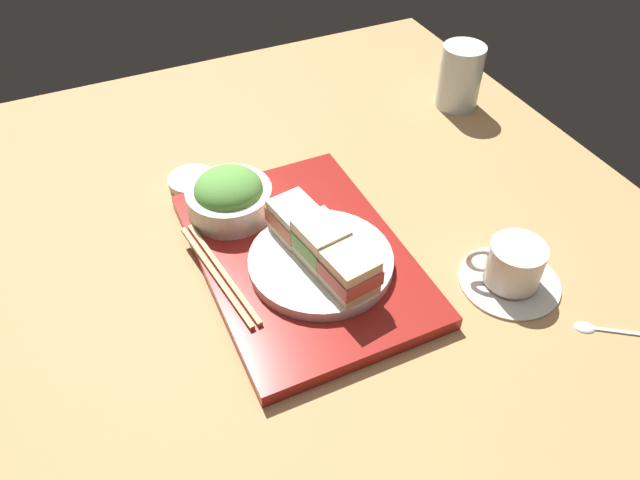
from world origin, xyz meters
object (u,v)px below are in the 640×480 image
object	(u,v)px
chopsticks_pair	(219,273)
coffee_cup	(513,268)
drinking_glass	(460,77)
teaspoon	(598,328)
small_sauce_dish	(192,181)
sandwich_middle	(321,242)
salad_bowl	(229,196)
sandwich_near	(295,219)
sandwich_plate	(321,261)
sandwich_far	(349,271)

from	to	relation	value
chopsticks_pair	coffee_cup	distance (cm)	40.12
chopsticks_pair	drinking_glass	size ratio (longest dim) A/B	1.79
drinking_glass	teaspoon	size ratio (longest dim) A/B	1.28
small_sauce_dish	sandwich_middle	bearing A→B (deg)	20.97
chopsticks_pair	teaspoon	distance (cm)	50.49
chopsticks_pair	salad_bowl	bearing A→B (deg)	153.98
sandwich_near	coffee_cup	bearing A→B (deg)	53.06
small_sauce_dish	sandwich_near	bearing A→B (deg)	23.89
chopsticks_pair	teaspoon	xyz separation A→B (cm)	(27.84, 42.07, -2.17)
sandwich_plate	salad_bowl	distance (cm)	17.92
coffee_cup	sandwich_near	bearing A→B (deg)	-126.94
salad_bowl	drinking_glass	world-z (taller)	drinking_glass
sandwich_middle	teaspoon	xyz separation A→B (cm)	(23.66, 28.68, -6.36)
sandwich_near	sandwich_far	world-z (taller)	sandwich_far
salad_bowl	sandwich_plate	bearing A→B (deg)	25.24
sandwich_plate	chopsticks_pair	distance (cm)	14.03
salad_bowl	drinking_glass	xyz separation A→B (cm)	(-14.26, 50.63, 0.79)
sandwich_far	chopsticks_pair	size ratio (longest dim) A/B	0.36
sandwich_plate	sandwich_far	bearing A→B (deg)	10.12
sandwich_middle	teaspoon	size ratio (longest dim) A/B	0.78
coffee_cup	teaspoon	bearing A→B (deg)	25.06
salad_bowl	small_sauce_dish	distance (cm)	12.78
sandwich_near	sandwich_far	xyz separation A→B (cm)	(12.48, 2.23, 0.28)
sandwich_plate	salad_bowl	world-z (taller)	salad_bowl
coffee_cup	small_sauce_dish	size ratio (longest dim) A/B	1.81
sandwich_far	sandwich_middle	bearing A→B (deg)	-169.88
sandwich_middle	teaspoon	bearing A→B (deg)	50.48
sandwich_plate	coffee_cup	size ratio (longest dim) A/B	1.43
teaspoon	coffee_cup	bearing A→B (deg)	-154.94
coffee_cup	chopsticks_pair	bearing A→B (deg)	-113.95
sandwich_middle	chopsticks_pair	bearing A→B (deg)	-107.35
chopsticks_pair	coffee_cup	size ratio (longest dim) A/B	1.55
small_sauce_dish	chopsticks_pair	bearing A→B (deg)	-6.79
chopsticks_pair	small_sauce_dish	world-z (taller)	chopsticks_pair
salad_bowl	drinking_glass	bearing A→B (deg)	105.73
salad_bowl	sandwich_near	bearing A→B (deg)	33.31
chopsticks_pair	sandwich_plate	bearing A→B (deg)	72.65
small_sauce_dish	salad_bowl	bearing A→B (deg)	14.62
salad_bowl	sandwich_middle	bearing A→B (deg)	25.24
sandwich_middle	salad_bowl	xyz separation A→B (cm)	(-16.08, -7.58, -1.42)
sandwich_plate	sandwich_near	size ratio (longest dim) A/B	2.60
drinking_glass	teaspoon	xyz separation A→B (cm)	(54.00, -14.37, -5.73)
drinking_glass	sandwich_middle	bearing A→B (deg)	-54.83
chopsticks_pair	teaspoon	bearing A→B (deg)	56.50
sandwich_middle	chopsticks_pair	xyz separation A→B (cm)	(-4.18, -13.39, -4.19)
chopsticks_pair	small_sauce_dish	size ratio (longest dim) A/B	2.80
salad_bowl	coffee_cup	size ratio (longest dim) A/B	0.91
sandwich_plate	sandwich_near	world-z (taller)	sandwich_near
sandwich_near	chopsticks_pair	world-z (taller)	sandwich_near
teaspoon	salad_bowl	bearing A→B (deg)	-137.62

